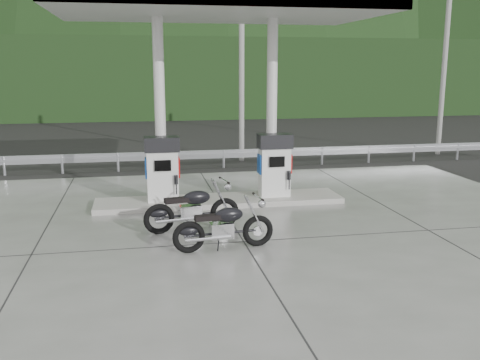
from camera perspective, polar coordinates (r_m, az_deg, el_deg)
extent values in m
plane|color=black|center=(12.94, -0.47, -5.29)|extent=(160.00, 160.00, 0.00)
cube|color=slate|center=(12.93, -0.47, -5.25)|extent=(18.00, 14.00, 0.02)
cube|color=#A2A096|center=(15.28, -2.17, -2.22)|extent=(7.00, 1.40, 0.15)
cylinder|color=white|center=(15.11, -8.54, 7.40)|extent=(0.30, 0.30, 5.00)
cylinder|color=white|center=(15.57, 3.41, 7.64)|extent=(0.30, 0.30, 5.00)
cube|color=silver|center=(14.90, -2.34, 17.86)|extent=(8.50, 5.00, 0.40)
cube|color=black|center=(24.06, -5.44, 2.74)|extent=(60.00, 7.00, 0.01)
cylinder|color=gray|center=(22.06, 0.17, 12.38)|extent=(0.22, 0.22, 8.00)
cylinder|color=gray|center=(25.37, 20.98, 11.55)|extent=(0.22, 0.22, 8.00)
cube|color=black|center=(42.22, -8.00, 10.71)|extent=(80.00, 6.00, 6.00)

